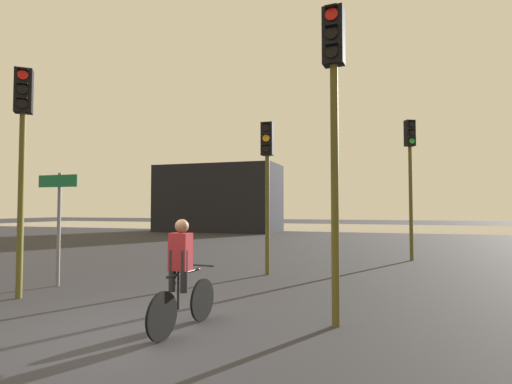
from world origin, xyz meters
name	(u,v)px	position (x,y,z in m)	size (l,w,h in m)	color
ground_plane	(112,336)	(0.00, 0.00, 0.00)	(120.00, 120.00, 0.00)	#28282D
water_strip	(344,227)	(0.00, 33.70, 0.00)	(80.00, 16.00, 0.01)	gray
distant_building	(218,198)	(-8.62, 23.70, 2.55)	(9.42, 4.00, 5.11)	black
traffic_light_near_right	(334,105)	(2.92, 1.41, 3.38)	(0.34, 0.36, 4.90)	#4C4719
traffic_light_far_right	(410,163)	(4.50, 9.92, 3.33)	(0.39, 0.41, 4.83)	#4C4719
traffic_light_center	(267,168)	(0.63, 5.60, 2.88)	(0.33, 0.34, 4.12)	#4C4719
traffic_light_near_left	(22,138)	(-3.26, 1.38, 3.19)	(0.41, 0.42, 4.60)	#4C4719
direction_sign_post	(58,212)	(-3.51, 2.61, 1.70)	(1.10, 0.11, 2.60)	slate
cyclist	(182,274)	(0.82, 0.48, 0.82)	(0.46, 1.71, 1.62)	black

